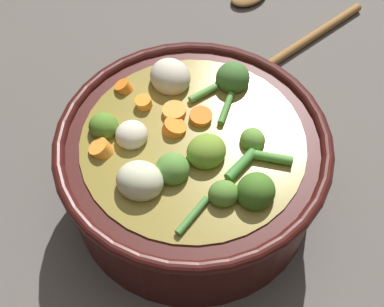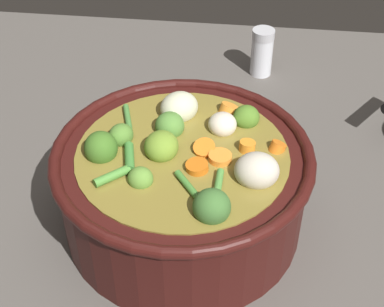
% 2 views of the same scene
% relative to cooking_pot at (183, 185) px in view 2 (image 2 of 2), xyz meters
% --- Properties ---
extents(ground_plane, '(1.10, 1.10, 0.00)m').
position_rel_cooking_pot_xyz_m(ground_plane, '(-0.00, 0.00, -0.07)').
color(ground_plane, '#514C47').
extents(cooking_pot, '(0.31, 0.31, 0.15)m').
position_rel_cooking_pot_xyz_m(cooking_pot, '(0.00, 0.00, 0.00)').
color(cooking_pot, '#38110F').
rests_on(cooking_pot, ground_plane).
extents(salt_shaker, '(0.04, 0.04, 0.09)m').
position_rel_cooking_pot_xyz_m(salt_shaker, '(0.37, -0.09, -0.02)').
color(salt_shaker, silver).
rests_on(salt_shaker, ground_plane).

